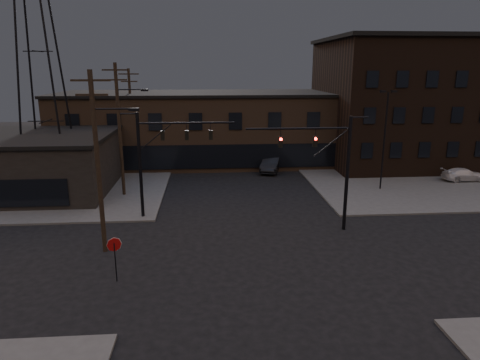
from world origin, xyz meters
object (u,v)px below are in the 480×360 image
(traffic_signal_far, at_px, (157,153))
(parked_car_lot_a, at_px, (385,162))
(stop_sign, at_px, (114,249))
(parked_car_lot_b, at_px, (464,175))
(traffic_signal_near, at_px, (332,162))
(car_crossing, at_px, (271,164))

(traffic_signal_far, height_order, parked_car_lot_a, traffic_signal_far)
(stop_sign, xyz_separation_m, parked_car_lot_b, (30.44, 18.19, -1.07))
(traffic_signal_near, relative_size, car_crossing, 1.56)
(stop_sign, xyz_separation_m, car_crossing, (11.97, 24.22, -1.00))
(traffic_signal_far, distance_m, stop_sign, 10.55)
(parked_car_lot_b, xyz_separation_m, car_crossing, (-18.47, 6.03, 0.07))
(traffic_signal_near, xyz_separation_m, parked_car_lot_b, (17.08, 11.70, -4.16))
(traffic_signal_far, xyz_separation_m, car_crossing, (10.68, 14.23, -4.17))
(stop_sign, height_order, car_crossing, stop_sign)
(parked_car_lot_b, height_order, car_crossing, car_crossing)
(traffic_signal_far, distance_m, parked_car_lot_b, 30.58)
(traffic_signal_far, height_order, stop_sign, traffic_signal_far)
(stop_sign, bearing_deg, traffic_signal_near, 25.90)
(traffic_signal_near, relative_size, parked_car_lot_a, 1.87)
(parked_car_lot_b, relative_size, car_crossing, 0.84)
(parked_car_lot_b, bearing_deg, traffic_signal_near, 122.64)
(traffic_signal_far, bearing_deg, stop_sign, -97.32)
(traffic_signal_near, height_order, parked_car_lot_a, traffic_signal_near)
(parked_car_lot_a, relative_size, car_crossing, 0.84)
(parked_car_lot_a, bearing_deg, car_crossing, 81.96)
(traffic_signal_far, bearing_deg, traffic_signal_near, -16.17)
(traffic_signal_near, bearing_deg, parked_car_lot_b, 34.41)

